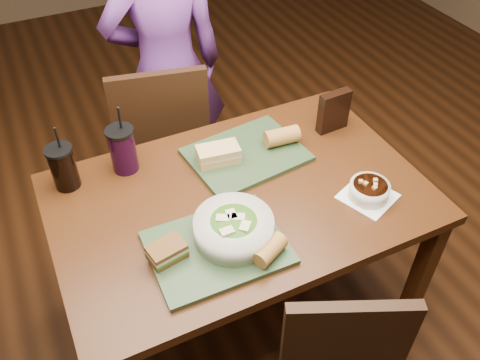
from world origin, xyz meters
name	(u,v)px	position (x,y,z in m)	size (l,w,h in m)	color
ground	(240,313)	(0.00, 0.00, 0.00)	(6.00, 6.00, 0.00)	#381C0B
dining_table	(240,212)	(0.00, 0.00, 0.66)	(1.30, 0.85, 0.75)	#3F200C
chair_far	(159,142)	(-0.09, 0.68, 0.53)	(0.49, 0.49, 0.95)	black
diner	(167,69)	(0.05, 0.89, 0.77)	(0.56, 0.37, 1.53)	#612D7D
tray_near	(217,248)	(-0.17, -0.19, 0.76)	(0.42, 0.32, 0.02)	#293E23
tray_far	(246,155)	(0.11, 0.18, 0.76)	(0.42, 0.32, 0.02)	#293E23
salad_bowl	(234,227)	(-0.11, -0.18, 0.81)	(0.25, 0.25, 0.08)	silver
soup_bowl	(369,190)	(0.40, -0.20, 0.78)	(0.22, 0.22, 0.07)	white
sandwich_near	(167,252)	(-0.33, -0.17, 0.79)	(0.12, 0.10, 0.05)	#593819
sandwich_far	(218,154)	(0.00, 0.18, 0.80)	(0.17, 0.11, 0.06)	tan
baguette_near	(270,250)	(-0.04, -0.30, 0.80)	(0.06, 0.06, 0.11)	#AD7533
baguette_far	(282,136)	(0.26, 0.17, 0.80)	(0.07, 0.07, 0.13)	#AD7533
cup_cola	(63,167)	(-0.53, 0.31, 0.84)	(0.10, 0.10, 0.26)	black
cup_berry	(123,149)	(-0.32, 0.31, 0.84)	(0.10, 0.10, 0.28)	black
chip_bag	(334,111)	(0.50, 0.19, 0.84)	(0.13, 0.04, 0.17)	black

